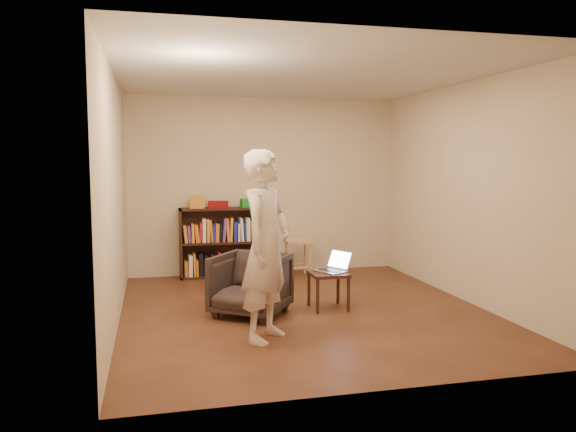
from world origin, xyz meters
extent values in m
plane|color=#412414|center=(0.00, 0.00, 0.00)|extent=(4.50, 4.50, 0.00)
plane|color=silver|center=(0.00, 0.00, 2.60)|extent=(4.50, 4.50, 0.00)
plane|color=beige|center=(0.00, 2.25, 1.30)|extent=(4.00, 0.00, 4.00)
plane|color=beige|center=(-2.00, 0.00, 1.30)|extent=(0.00, 4.50, 4.50)
plane|color=beige|center=(2.00, 0.00, 1.30)|extent=(0.00, 4.50, 4.50)
cube|color=black|center=(-1.26, 2.08, 0.50)|extent=(0.03, 0.30, 1.00)
cube|color=black|center=(-0.09, 2.08, 0.50)|extent=(0.03, 0.30, 1.00)
cube|color=black|center=(-0.67, 2.22, 0.50)|extent=(1.20, 0.02, 1.00)
cube|color=black|center=(-0.67, 2.08, 0.01)|extent=(1.20, 0.30, 0.03)
cube|color=black|center=(-0.67, 2.08, 0.50)|extent=(1.14, 0.30, 0.03)
cube|color=black|center=(-0.67, 2.08, 0.98)|extent=(1.20, 0.30, 0.03)
cube|color=orange|center=(-1.02, 2.09, 1.09)|extent=(0.22, 0.16, 0.17)
cube|color=maroon|center=(-0.72, 2.08, 1.05)|extent=(0.31, 0.24, 0.10)
cube|color=#217F28|center=(-0.33, 2.06, 1.06)|extent=(0.15, 0.15, 0.13)
cube|color=white|center=(-0.22, 2.06, 1.04)|extent=(0.12, 0.12, 0.09)
cube|color=tan|center=(0.41, 1.85, 0.51)|extent=(0.37, 0.37, 0.04)
cylinder|color=tan|center=(0.26, 1.70, 0.25)|extent=(0.03, 0.03, 0.49)
cylinder|color=tan|center=(0.55, 1.70, 0.25)|extent=(0.03, 0.03, 0.49)
cylinder|color=tan|center=(0.26, 1.99, 0.25)|extent=(0.03, 0.03, 0.49)
cylinder|color=tan|center=(0.55, 1.99, 0.25)|extent=(0.03, 0.03, 0.49)
imported|color=#2E211E|center=(-0.61, -0.03, 0.34)|extent=(1.02, 1.03, 0.68)
cube|color=black|center=(0.29, 0.02, 0.40)|extent=(0.41, 0.41, 0.04)
cylinder|color=black|center=(0.11, -0.16, 0.19)|extent=(0.04, 0.04, 0.38)
cylinder|color=black|center=(0.47, -0.16, 0.19)|extent=(0.04, 0.04, 0.38)
cylinder|color=black|center=(0.11, 0.20, 0.19)|extent=(0.04, 0.04, 0.38)
cylinder|color=black|center=(0.47, 0.20, 0.19)|extent=(0.04, 0.04, 0.38)
cube|color=#BABABF|center=(0.31, 0.03, 0.43)|extent=(0.36, 0.40, 0.02)
cube|color=black|center=(0.31, 0.03, 0.44)|extent=(0.24, 0.30, 0.00)
cube|color=#BABABF|center=(0.45, 0.11, 0.54)|extent=(0.24, 0.34, 0.22)
cube|color=#A7C9EA|center=(0.45, 0.11, 0.54)|extent=(0.21, 0.29, 0.18)
imported|color=beige|center=(-0.61, -0.89, 0.89)|extent=(0.74, 0.78, 1.79)
camera|label=1|loc=(-1.62, -5.95, 1.69)|focal=35.00mm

